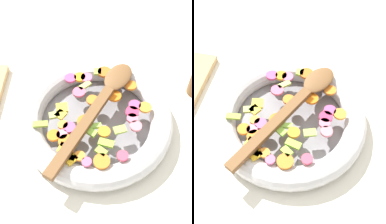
# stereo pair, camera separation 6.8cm
# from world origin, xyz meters

# --- Properties ---
(ground_plane) EXTENTS (4.00, 4.00, 0.00)m
(ground_plane) POSITION_xyz_m (0.00, 0.00, 0.00)
(ground_plane) COLOR silver
(skillet) EXTENTS (0.34, 0.34, 0.05)m
(skillet) POSITION_xyz_m (0.00, 0.00, 0.02)
(skillet) COLOR slate
(skillet) RESTS_ON ground_plane
(chopped_vegetables) EXTENTS (0.28, 0.26, 0.01)m
(chopped_vegetables) POSITION_xyz_m (-0.01, 0.01, 0.05)
(chopped_vegetables) COLOR orange
(chopped_vegetables) RESTS_ON skillet
(wooden_spoon) EXTENTS (0.32, 0.19, 0.01)m
(wooden_spoon) POSITION_xyz_m (0.02, -0.01, 0.06)
(wooden_spoon) COLOR brown
(wooden_spoon) RESTS_ON chopped_vegetables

